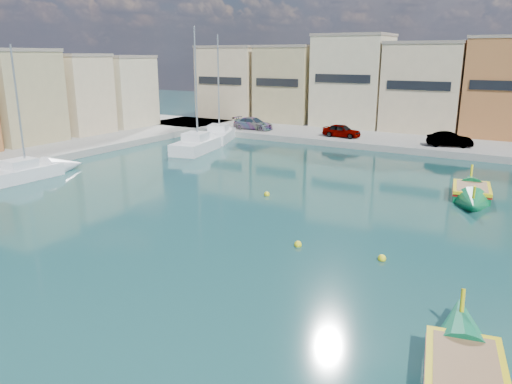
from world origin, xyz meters
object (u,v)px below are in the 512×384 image
Objects in this scene: yacht_north at (223,134)px; luzzu_blue_south at (465,379)px; yacht_midnorth at (204,144)px; luzzu_green at (471,193)px; yacht_mid at (43,170)px.

luzzu_blue_south is at bearing -46.68° from yacht_north.
yacht_midnorth is (-26.90, 24.72, 0.21)m from luzzu_blue_south.
luzzu_blue_south is 0.78× the size of yacht_north.
yacht_midnorth is (1.93, -5.85, 0.02)m from yacht_north.
luzzu_green is at bearing -22.57° from yacht_north.
luzzu_blue_south is 42.01m from yacht_north.
yacht_mid is (-1.82, -20.62, -0.05)m from yacht_north.
luzzu_blue_south is at bearing -17.98° from yacht_mid.
yacht_north is at bearing 108.24° from yacht_midnorth.
yacht_north is (-26.15, 10.87, 0.17)m from luzzu_green.
luzzu_green is 0.71× the size of yacht_midnorth.
luzzu_green is 29.62m from yacht_mid.
yacht_midnorth reaches higher than yacht_north.
luzzu_green is 0.84× the size of yacht_mid.
luzzu_blue_south is 0.89× the size of yacht_mid.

